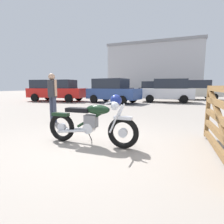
% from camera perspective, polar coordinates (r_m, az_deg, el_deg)
% --- Properties ---
extents(ground_plane, '(80.00, 80.00, 0.00)m').
position_cam_1_polar(ground_plane, '(3.81, -3.75, -10.67)').
color(ground_plane, gray).
extents(vintage_motorcycle, '(2.08, 0.74, 1.07)m').
position_cam_1_polar(vintage_motorcycle, '(3.78, -6.07, -3.12)').
color(vintage_motorcycle, black).
rests_on(vintage_motorcycle, ground_plane).
extents(bystander, '(0.45, 0.30, 1.66)m').
position_cam_1_polar(bystander, '(6.43, -18.55, 5.92)').
color(bystander, '#383D51').
rests_on(bystander, ground_plane).
extents(blue_hatchback_right, '(4.14, 2.36, 1.78)m').
position_cam_1_polar(blue_hatchback_right, '(13.29, 0.14, 6.90)').
color(blue_hatchback_right, black).
rests_on(blue_hatchback_right, ground_plane).
extents(white_estate_far, '(4.86, 2.34, 1.74)m').
position_cam_1_polar(white_estate_far, '(15.54, -17.49, 6.81)').
color(white_estate_far, black).
rests_on(white_estate_far, ground_plane).
extents(silver_sedan_mid, '(4.02, 2.07, 1.78)m').
position_cam_1_polar(silver_sedan_mid, '(14.55, 17.36, 6.64)').
color(silver_sedan_mid, black).
rests_on(silver_sedan_mid, ground_plane).
extents(dark_sedan_left, '(4.90, 2.47, 1.74)m').
position_cam_1_polar(dark_sedan_left, '(19.50, 15.58, 7.10)').
color(dark_sedan_left, black).
rests_on(dark_sedan_left, ground_plane).
extents(red_hatchback_near, '(4.14, 2.36, 1.78)m').
position_cam_1_polar(red_hatchback_near, '(18.41, 25.42, 6.49)').
color(red_hatchback_near, black).
rests_on(red_hatchback_near, ground_plane).
extents(pale_sedan_back, '(4.45, 2.52, 1.67)m').
position_cam_1_polar(pale_sedan_back, '(23.09, 1.78, 7.28)').
color(pale_sedan_back, black).
rests_on(pale_sedan_back, ground_plane).
extents(industrial_building, '(17.87, 14.01, 9.44)m').
position_cam_1_polar(industrial_building, '(40.81, 14.05, 12.94)').
color(industrial_building, '#B2B2B7').
rests_on(industrial_building, ground_plane).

